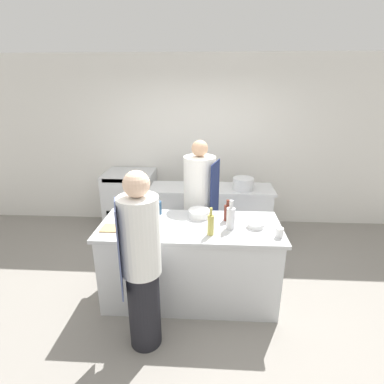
# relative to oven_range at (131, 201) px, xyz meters

# --- Properties ---
(ground_plane) EXTENTS (16.00, 16.00, 0.00)m
(ground_plane) POSITION_rel_oven_range_xyz_m (1.11, -1.73, -0.49)
(ground_plane) COLOR gray
(wall_back) EXTENTS (8.00, 0.06, 2.80)m
(wall_back) POSITION_rel_oven_range_xyz_m (1.11, 0.40, 0.91)
(wall_back) COLOR silver
(wall_back) RESTS_ON ground_plane
(prep_counter) EXTENTS (1.94, 0.81, 0.90)m
(prep_counter) POSITION_rel_oven_range_xyz_m (1.11, -1.73, -0.04)
(prep_counter) COLOR silver
(prep_counter) RESTS_ON ground_plane
(pass_counter) EXTENTS (1.81, 0.55, 0.90)m
(pass_counter) POSITION_rel_oven_range_xyz_m (1.34, -0.46, -0.04)
(pass_counter) COLOR silver
(pass_counter) RESTS_ON ground_plane
(oven_range) EXTENTS (0.79, 0.69, 0.98)m
(oven_range) POSITION_rel_oven_range_xyz_m (0.00, 0.00, 0.00)
(oven_range) COLOR silver
(oven_range) RESTS_ON ground_plane
(chef_at_prep_near) EXTENTS (0.39, 0.38, 1.69)m
(chef_at_prep_near) POSITION_rel_oven_range_xyz_m (0.73, -2.43, 0.36)
(chef_at_prep_near) COLOR black
(chef_at_prep_near) RESTS_ON ground_plane
(chef_at_stove) EXTENTS (0.45, 0.43, 1.70)m
(chef_at_stove) POSITION_rel_oven_range_xyz_m (1.19, -1.07, 0.36)
(chef_at_stove) COLOR black
(chef_at_stove) RESTS_ON ground_plane
(bottle_olive_oil) EXTENTS (0.08, 0.08, 0.27)m
(bottle_olive_oil) POSITION_rel_oven_range_xyz_m (0.78, -2.03, 0.52)
(bottle_olive_oil) COLOR black
(bottle_olive_oil) RESTS_ON prep_counter
(bottle_vinegar) EXTENTS (0.08, 0.08, 0.24)m
(bottle_vinegar) POSITION_rel_oven_range_xyz_m (1.51, -1.59, 0.51)
(bottle_vinegar) COLOR #5B2319
(bottle_vinegar) RESTS_ON prep_counter
(bottle_wine) EXTENTS (0.06, 0.06, 0.29)m
(bottle_wine) POSITION_rel_oven_range_xyz_m (1.32, -1.94, 0.53)
(bottle_wine) COLOR #B2A84C
(bottle_wine) RESTS_ON prep_counter
(bottle_cooking_oil) EXTENTS (0.09, 0.09, 0.21)m
(bottle_cooking_oil) POSITION_rel_oven_range_xyz_m (0.71, -1.46, 0.50)
(bottle_cooking_oil) COLOR #2D5175
(bottle_cooking_oil) RESTS_ON prep_counter
(bottle_sauce) EXTENTS (0.09, 0.09, 0.31)m
(bottle_sauce) POSITION_rel_oven_range_xyz_m (1.53, -1.79, 0.54)
(bottle_sauce) COLOR silver
(bottle_sauce) RESTS_ON prep_counter
(bowl_mixing_large) EXTENTS (0.18, 0.18, 0.05)m
(bowl_mixing_large) POSITION_rel_oven_range_xyz_m (1.80, -1.75, 0.44)
(bowl_mixing_large) COLOR white
(bowl_mixing_large) RESTS_ON prep_counter
(bowl_prep_small) EXTENTS (0.19, 0.19, 0.08)m
(bowl_prep_small) POSITION_rel_oven_range_xyz_m (0.65, -1.64, 0.46)
(bowl_prep_small) COLOR #B7BABC
(bowl_prep_small) RESTS_ON prep_counter
(bowl_ceramic_blue) EXTENTS (0.24, 0.24, 0.09)m
(bowl_ceramic_blue) POSITION_rel_oven_range_xyz_m (1.20, -1.52, 0.46)
(bowl_ceramic_blue) COLOR white
(bowl_ceramic_blue) RESTS_ON prep_counter
(cup) EXTENTS (0.08, 0.08, 0.10)m
(cup) POSITION_rel_oven_range_xyz_m (2.00, -1.95, 0.46)
(cup) COLOR white
(cup) RESTS_ON prep_counter
(cutting_board) EXTENTS (0.39, 0.19, 0.01)m
(cutting_board) POSITION_rel_oven_range_xyz_m (0.39, -1.86, 0.42)
(cutting_board) COLOR tan
(cutting_board) RESTS_ON prep_counter
(stockpot) EXTENTS (0.30, 0.30, 0.17)m
(stockpot) POSITION_rel_oven_range_xyz_m (1.79, -0.53, 0.50)
(stockpot) COLOR silver
(stockpot) RESTS_ON pass_counter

